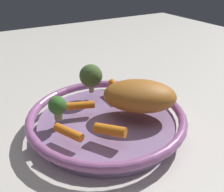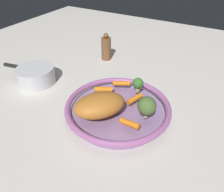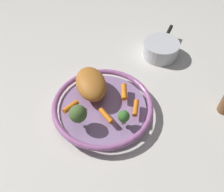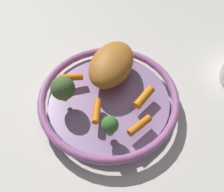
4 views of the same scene
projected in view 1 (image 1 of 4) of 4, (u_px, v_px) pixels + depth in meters
name	position (u px, v px, depth m)	size (l,w,h in m)	color
ground_plane	(107.00, 130.00, 0.61)	(2.23, 2.23, 0.00)	beige
serving_bowl	(107.00, 120.00, 0.60)	(0.36, 0.36, 0.05)	#8E709E
roast_chicken_piece	(140.00, 96.00, 0.59)	(0.16, 0.11, 0.07)	#B36926
baby_carrot_near_rim	(81.00, 105.00, 0.60)	(0.02, 0.02, 0.06)	orange
baby_carrot_center	(110.00, 130.00, 0.51)	(0.02, 0.02, 0.06)	orange
baby_carrot_left	(69.00, 132.00, 0.50)	(0.02, 0.02, 0.06)	orange
baby_carrot_back	(116.00, 87.00, 0.68)	(0.02, 0.02, 0.06)	orange
broccoli_floret_mid	(58.00, 106.00, 0.55)	(0.04, 0.04, 0.05)	#9BA566
broccoli_floret_edge	(91.00, 76.00, 0.66)	(0.06, 0.06, 0.07)	tan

